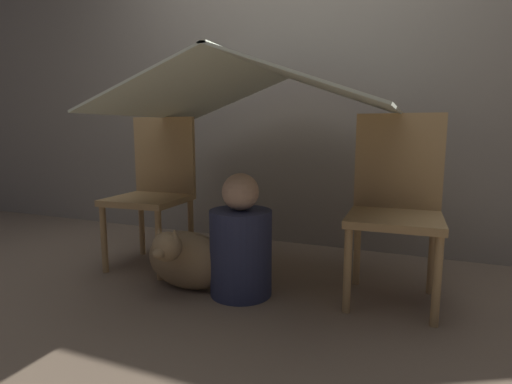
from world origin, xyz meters
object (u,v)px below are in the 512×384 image
Objects in this scene: chair_left at (155,185)px; dog at (185,259)px; person_front at (241,245)px; chair_right at (396,200)px.

chair_left reaches higher than dog.
person_front is 1.31× the size of dog.
chair_left is at bearing 159.31° from person_front.
person_front is 0.31m from dog.
chair_left is 1.42m from chair_right.
chair_left is 0.62m from dog.
chair_right is 1.10m from dog.
chair_right reaches higher than person_front.
chair_left reaches higher than person_front.
chair_left is 1.00× the size of chair_right.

